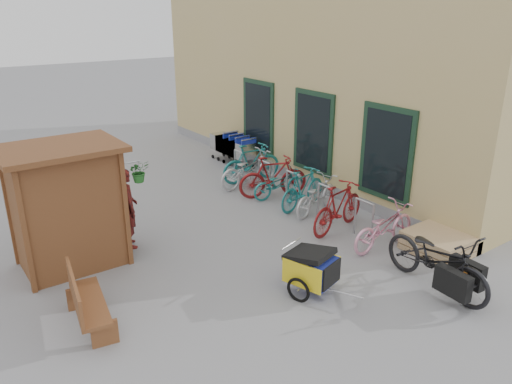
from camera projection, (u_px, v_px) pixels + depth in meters
ground at (280, 267)px, 9.71m from camera, size 80.00×80.00×0.00m
building at (356, 50)px, 15.46m from camera, size 6.07×13.00×7.00m
kiosk at (61, 191)px, 9.25m from camera, size 2.49×1.65×2.40m
bike_rack at (293, 185)px, 12.62m from camera, size 0.05×5.35×0.86m
pallet_stack at (437, 243)px, 10.22m from camera, size 1.00×1.20×0.40m
bench at (84, 301)px, 7.73m from camera, size 0.70×1.55×0.95m
shopping_carts at (232, 146)px, 15.91m from camera, size 0.57×1.91×1.02m
child_trailer at (311, 268)px, 8.73m from camera, size 0.95×1.48×0.86m
cargo_bike at (438, 260)px, 8.79m from camera, size 0.92×2.25×1.16m
person_kiosk at (128, 208)px, 10.30m from camera, size 0.50×0.68×1.71m
bike_0 at (384, 227)px, 10.37m from camera, size 1.80×0.68×0.94m
bike_1 at (338, 207)px, 11.13m from camera, size 1.93×0.89×1.12m
bike_2 at (316, 195)px, 12.15m from camera, size 1.79×1.02×0.89m
bike_3 at (303, 189)px, 12.40m from camera, size 1.76×0.83×1.02m
bike_4 at (279, 183)px, 13.10m from camera, size 1.57×0.71×0.80m
bike_5 at (273, 177)px, 13.12m from camera, size 1.93×1.13×1.12m
bike_6 at (249, 169)px, 13.89m from camera, size 1.95×0.78×1.00m
bike_7 at (252, 163)px, 14.29m from camera, size 1.89×0.70×1.11m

